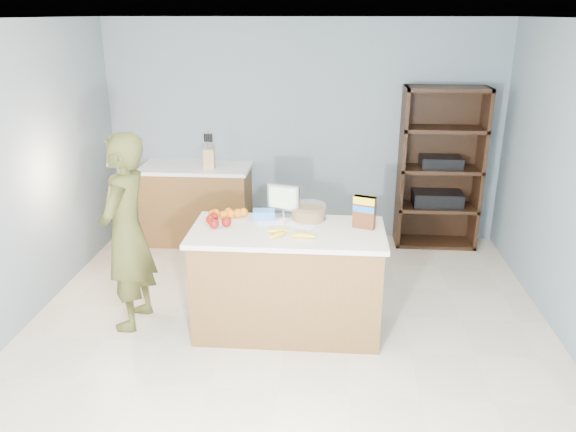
# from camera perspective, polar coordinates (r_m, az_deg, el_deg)

# --- Properties ---
(floor) EXTENTS (4.50, 5.00, 0.02)m
(floor) POSITION_cam_1_polar(r_m,az_deg,el_deg) (4.64, -0.35, -13.19)
(floor) COLOR beige
(floor) RESTS_ON ground
(walls) EXTENTS (4.52, 5.02, 2.51)m
(walls) POSITION_cam_1_polar(r_m,az_deg,el_deg) (3.99, -0.40, 7.12)
(walls) COLOR slate
(walls) RESTS_ON ground
(counter_peninsula) EXTENTS (1.56, 0.76, 0.90)m
(counter_peninsula) POSITION_cam_1_polar(r_m,az_deg,el_deg) (4.69, -0.05, -6.94)
(counter_peninsula) COLOR brown
(counter_peninsula) RESTS_ON ground
(back_cabinet) EXTENTS (1.24, 0.62, 0.90)m
(back_cabinet) POSITION_cam_1_polar(r_m,az_deg,el_deg) (6.60, -9.17, 1.26)
(back_cabinet) COLOR brown
(back_cabinet) RESTS_ON ground
(shelving_unit) EXTENTS (0.90, 0.40, 1.80)m
(shelving_unit) POSITION_cam_1_polar(r_m,az_deg,el_deg) (6.56, 15.09, 4.46)
(shelving_unit) COLOR black
(shelving_unit) RESTS_ON ground
(person) EXTENTS (0.45, 0.64, 1.67)m
(person) POSITION_cam_1_polar(r_m,az_deg,el_deg) (4.80, -16.09, -1.65)
(person) COLOR #41431C
(person) RESTS_ON ground
(knife_block) EXTENTS (0.12, 0.10, 0.31)m
(knife_block) POSITION_cam_1_polar(r_m,az_deg,el_deg) (6.33, -8.01, 5.87)
(knife_block) COLOR tan
(knife_block) RESTS_ON back_cabinet
(envelopes) EXTENTS (0.50, 0.21, 0.00)m
(envelopes) POSITION_cam_1_polar(r_m,az_deg,el_deg) (4.62, -0.23, -0.79)
(envelopes) COLOR white
(envelopes) RESTS_ON counter_peninsula
(bananas) EXTENTS (0.40, 0.21, 0.04)m
(bananas) POSITION_cam_1_polar(r_m,az_deg,el_deg) (4.35, 0.26, -1.86)
(bananas) COLOR yellow
(bananas) RESTS_ON counter_peninsula
(apples) EXTENTS (0.22, 0.22, 0.08)m
(apples) POSITION_cam_1_polar(r_m,az_deg,el_deg) (4.61, -7.31, -0.47)
(apples) COLOR maroon
(apples) RESTS_ON counter_peninsula
(oranges) EXTENTS (0.33, 0.16, 0.08)m
(oranges) POSITION_cam_1_polar(r_m,az_deg,el_deg) (4.77, -6.16, 0.24)
(oranges) COLOR orange
(oranges) RESTS_ON counter_peninsula
(blue_carton) EXTENTS (0.19, 0.14, 0.08)m
(blue_carton) POSITION_cam_1_polar(r_m,az_deg,el_deg) (4.72, -2.47, 0.13)
(blue_carton) COLOR blue
(blue_carton) RESTS_ON counter_peninsula
(salad_bowl) EXTENTS (0.30, 0.30, 0.13)m
(salad_bowl) POSITION_cam_1_polar(r_m,az_deg,el_deg) (4.71, 2.08, 0.35)
(salad_bowl) COLOR #267219
(salad_bowl) RESTS_ON counter_peninsula
(tv) EXTENTS (0.28, 0.12, 0.28)m
(tv) POSITION_cam_1_polar(r_m,az_deg,el_deg) (4.73, -0.46, 1.75)
(tv) COLOR silver
(tv) RESTS_ON counter_peninsula
(cereal_box) EXTENTS (0.19, 0.12, 0.27)m
(cereal_box) POSITION_cam_1_polar(r_m,az_deg,el_deg) (4.52, 7.78, 0.63)
(cereal_box) COLOR #592B14
(cereal_box) RESTS_ON counter_peninsula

